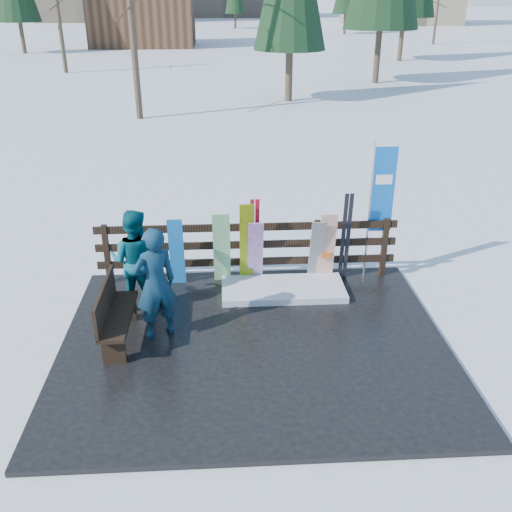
{
  "coord_description": "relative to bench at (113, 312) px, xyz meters",
  "views": [
    {
      "loc": [
        -0.42,
        -7.51,
        5.06
      ],
      "look_at": [
        0.09,
        1.0,
        1.1
      ],
      "focal_mm": 40.0,
      "sensor_mm": 36.0,
      "label": 1
    }
  ],
  "objects": [
    {
      "name": "snowboard_4",
      "position": [
        3.43,
        1.8,
        0.12
      ],
      "size": [
        0.27,
        0.36,
        1.27
      ],
      "primitive_type": "cube",
      "rotation": [
        0.26,
        0.0,
        0.0
      ],
      "color": "black",
      "rests_on": "deck"
    },
    {
      "name": "snowboard_2",
      "position": [
        2.13,
        1.8,
        0.3
      ],
      "size": [
        0.25,
        0.31,
        1.63
      ],
      "primitive_type": "cube",
      "rotation": [
        0.18,
        0.0,
        0.0
      ],
      "color": "#D3FB02",
      "rests_on": "deck"
    },
    {
      "name": "snow_patch",
      "position": [
        2.78,
        1.42,
        -0.46
      ],
      "size": [
        2.22,
        1.0,
        0.12
      ],
      "primitive_type": "cube",
      "color": "white",
      "rests_on": "deck"
    },
    {
      "name": "person_back",
      "position": [
        0.22,
        1.08,
        0.37
      ],
      "size": [
        0.97,
        0.81,
        1.78
      ],
      "primitive_type": "imported",
      "rotation": [
        0.0,
        0.0,
        2.97
      ],
      "color": "#095260",
      "rests_on": "deck"
    },
    {
      "name": "ground",
      "position": [
        2.16,
        -0.18,
        -0.6
      ],
      "size": [
        700.0,
        700.0,
        0.0
      ],
      "primitive_type": "plane",
      "color": "white",
      "rests_on": "ground"
    },
    {
      "name": "snowboard_1",
      "position": [
        1.68,
        1.8,
        0.22
      ],
      "size": [
        0.31,
        0.39,
        1.47
      ],
      "primitive_type": "cube",
      "rotation": [
        0.25,
        0.0,
        0.0
      ],
      "color": "white",
      "rests_on": "deck"
    },
    {
      "name": "deck",
      "position": [
        2.16,
        -0.18,
        -0.56
      ],
      "size": [
        6.0,
        5.0,
        0.08
      ],
      "primitive_type": "cube",
      "color": "black",
      "rests_on": "ground"
    },
    {
      "name": "snowboard_5",
      "position": [
        3.61,
        1.8,
        0.18
      ],
      "size": [
        0.3,
        0.27,
        1.39
      ],
      "primitive_type": "cube",
      "rotation": [
        0.17,
        0.0,
        0.0
      ],
      "color": "white",
      "rests_on": "deck"
    },
    {
      "name": "person_front",
      "position": [
        0.66,
        0.12,
        0.41
      ],
      "size": [
        0.8,
        0.69,
        1.84
      ],
      "primitive_type": "imported",
      "rotation": [
        0.0,
        0.0,
        3.6
      ],
      "color": "#114154",
      "rests_on": "deck"
    },
    {
      "name": "rental_flag",
      "position": [
        4.59,
        2.07,
        1.09
      ],
      "size": [
        0.45,
        0.04,
        2.6
      ],
      "color": "silver",
      "rests_on": "deck"
    },
    {
      "name": "snowboard_3",
      "position": [
        2.29,
        1.8,
        0.13
      ],
      "size": [
        0.28,
        0.36,
        1.28
      ],
      "primitive_type": "cube",
      "rotation": [
        0.26,
        0.0,
        0.0
      ],
      "color": "silver",
      "rests_on": "deck"
    },
    {
      "name": "ski_pair_b",
      "position": [
        3.97,
        1.87,
        0.36
      ],
      "size": [
        0.17,
        0.19,
        1.74
      ],
      "color": "black",
      "rests_on": "deck"
    },
    {
      "name": "snowboard_0",
      "position": [
        0.86,
        1.8,
        0.17
      ],
      "size": [
        0.27,
        0.25,
        1.36
      ],
      "primitive_type": "cube",
      "rotation": [
        0.17,
        0.0,
        0.0
      ],
      "color": "#1E85E3",
      "rests_on": "deck"
    },
    {
      "name": "bench",
      "position": [
        0.0,
        0.0,
        0.0
      ],
      "size": [
        0.41,
        1.5,
        0.97
      ],
      "color": "black",
      "rests_on": "deck"
    },
    {
      "name": "ski_pair_a",
      "position": [
        2.28,
        1.87,
        0.33
      ],
      "size": [
        0.16,
        0.34,
        1.7
      ],
      "color": "red",
      "rests_on": "deck"
    },
    {
      "name": "fence",
      "position": [
        2.16,
        2.02,
        0.14
      ],
      "size": [
        5.6,
        0.1,
        1.15
      ],
      "color": "black",
      "rests_on": "deck"
    }
  ]
}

